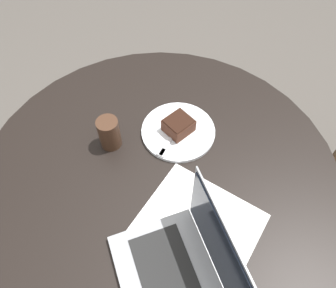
# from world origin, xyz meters

# --- Properties ---
(ground_plane) EXTENTS (12.00, 12.00, 0.00)m
(ground_plane) POSITION_xyz_m (0.00, 0.00, 0.00)
(ground_plane) COLOR #4C4742
(dining_table) EXTENTS (1.09, 1.09, 0.77)m
(dining_table) POSITION_xyz_m (0.00, 0.00, 0.60)
(dining_table) COLOR black
(dining_table) RESTS_ON ground_plane
(paper_document) EXTENTS (0.35, 0.32, 0.00)m
(paper_document) POSITION_xyz_m (0.16, -0.11, 0.77)
(paper_document) COLOR white
(paper_document) RESTS_ON dining_table
(plate) EXTENTS (0.24, 0.24, 0.01)m
(plate) POSITION_xyz_m (-0.00, 0.16, 0.77)
(plate) COLOR silver
(plate) RESTS_ON dining_table
(cake_slice) EXTENTS (0.10, 0.11, 0.05)m
(cake_slice) POSITION_xyz_m (-0.00, 0.16, 0.81)
(cake_slice) COLOR #472619
(cake_slice) RESTS_ON plate
(fork) EXTENTS (0.03, 0.17, 0.00)m
(fork) POSITION_xyz_m (-0.01, 0.12, 0.78)
(fork) COLOR silver
(fork) RESTS_ON plate
(coffee_glass) EXTENTS (0.07, 0.07, 0.11)m
(coffee_glass) POSITION_xyz_m (-0.18, 0.04, 0.82)
(coffee_glass) COLOR #3D2619
(coffee_glass) RESTS_ON dining_table
(laptop) EXTENTS (0.38, 0.38, 0.24)m
(laptop) POSITION_xyz_m (0.17, -0.25, 0.81)
(laptop) COLOR gray
(laptop) RESTS_ON dining_table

